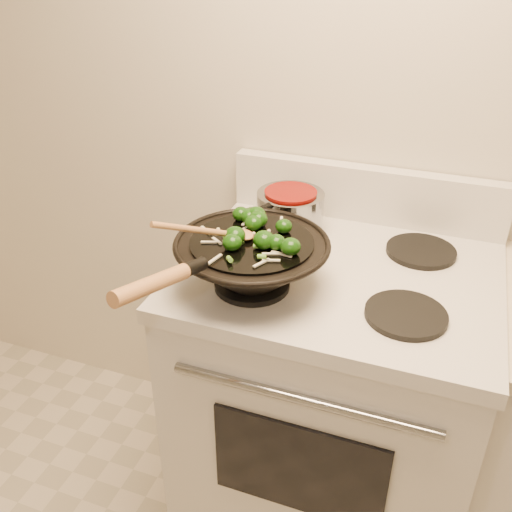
% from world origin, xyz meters
% --- Properties ---
extents(stove, '(0.78, 0.67, 1.08)m').
position_xyz_m(stove, '(-0.02, 1.17, 0.47)').
color(stove, silver).
rests_on(stove, ground).
extents(wok, '(0.36, 0.59, 0.20)m').
position_xyz_m(wok, '(-0.21, 1.02, 0.99)').
color(wok, black).
rests_on(wok, stove).
extents(stirfry, '(0.26, 0.27, 0.04)m').
position_xyz_m(stirfry, '(-0.21, 1.05, 1.06)').
color(stirfry, '#103808').
rests_on(stirfry, wok).
extents(wooden_spoon, '(0.18, 0.21, 0.10)m').
position_xyz_m(wooden_spoon, '(-0.27, 0.97, 1.08)').
color(wooden_spoon, '#A46F40').
rests_on(wooden_spoon, wok).
extents(saucepan, '(0.18, 0.29, 0.11)m').
position_xyz_m(saucepan, '(-0.20, 1.32, 0.99)').
color(saucepan, gray).
rests_on(saucepan, stove).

